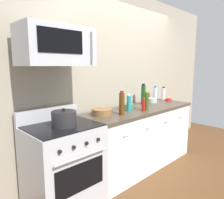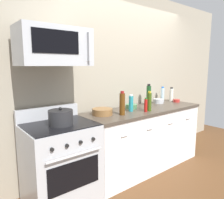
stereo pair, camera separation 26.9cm
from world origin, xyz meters
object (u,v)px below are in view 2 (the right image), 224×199
at_px(bottle_wine_amber, 122,104).
at_px(bottle_wine_green, 149,95).
at_px(microwave, 54,47).
at_px(bowl_red_small, 176,101).
at_px(stockpot, 61,117).
at_px(bottle_olive_oil, 149,102).
at_px(range_oven, 60,162).
at_px(bottle_vinegar_white, 171,95).
at_px(bowl_wooden_salad, 102,111).
at_px(bowl_steel_prep, 158,101).
at_px(bottle_water_clear, 162,95).
at_px(bowl_green_glaze, 131,106).
at_px(bottle_hot_sauce_red, 146,105).
at_px(bottle_dish_soap, 131,103).

xyz_separation_m(bottle_wine_amber, bottle_wine_green, (0.80, 0.26, 0.01)).
distance_m(microwave, bowl_red_small, 2.37).
bearing_deg(stockpot, bottle_olive_oil, -4.77).
distance_m(bottle_wine_amber, bottle_wine_green, 0.85).
bearing_deg(stockpot, range_oven, 90.00).
relative_size(bottle_vinegar_white, bowl_red_small, 2.25).
height_order(bottle_wine_amber, bowl_wooden_salad, bottle_wine_amber).
xyz_separation_m(bowl_steel_prep, bowl_wooden_salad, (-1.25, -0.10, 0.00)).
height_order(microwave, bottle_water_clear, microwave).
relative_size(range_oven, bottle_olive_oil, 3.82).
xyz_separation_m(bottle_vinegar_white, bowl_green_glaze, (-1.02, -0.03, -0.09)).
height_order(bottle_wine_green, bowl_steel_prep, bottle_wine_green).
relative_size(bottle_olive_oil, stockpot, 1.07).
bearing_deg(bowl_red_small, bottle_hot_sauce_red, -168.71).
distance_m(range_oven, bottle_wine_amber, 1.03).
bearing_deg(bottle_hot_sauce_red, stockpot, 174.51).
height_order(bottle_wine_green, bowl_wooden_salad, bottle_wine_green).
relative_size(bottle_water_clear, bowl_green_glaze, 1.59).
distance_m(microwave, bowl_steel_prep, 2.05).
relative_size(bottle_wine_amber, bowl_green_glaze, 1.85).
relative_size(bottle_hot_sauce_red, bowl_wooden_salad, 0.73).
height_order(bottle_olive_oil, bowl_red_small, bottle_olive_oil).
height_order(bottle_wine_amber, bowl_red_small, bottle_wine_amber).
relative_size(bottle_hot_sauce_red, bowl_steel_prep, 1.12).
bearing_deg(bottle_wine_green, bowl_green_glaze, -174.29).
bearing_deg(bowl_steel_prep, bottle_wine_green, -179.43).
bearing_deg(bottle_wine_amber, bowl_green_glaze, 30.52).
height_order(bottle_dish_soap, bottle_olive_oil, bottle_olive_oil).
distance_m(bottle_water_clear, bowl_red_small, 0.27).
height_order(bottle_dish_soap, bottle_water_clear, bottle_water_clear).
distance_m(microwave, bottle_vinegar_white, 2.34).
xyz_separation_m(bottle_hot_sauce_red, bowl_green_glaze, (-0.00, 0.28, -0.06)).
distance_m(bottle_dish_soap, bowl_green_glaze, 0.20).
height_order(bottle_water_clear, bowl_steel_prep, bottle_water_clear).
bearing_deg(bowl_green_glaze, bottle_hot_sauce_red, -89.14).
xyz_separation_m(bottle_wine_amber, bowl_green_glaze, (0.38, 0.22, -0.11)).
xyz_separation_m(bottle_dish_soap, bottle_water_clear, (0.99, 0.24, 0.01)).
relative_size(microwave, bottle_olive_oil, 2.66).
xyz_separation_m(bottle_wine_green, bowl_steel_prep, (0.25, 0.00, -0.12)).
bearing_deg(stockpot, bowl_steel_prep, 6.42).
bearing_deg(bottle_dish_soap, stockpot, -178.13).
relative_size(bottle_wine_amber, bottle_hot_sauce_red, 1.59).
bearing_deg(bottle_vinegar_white, bowl_steel_prep, 178.15).
bearing_deg(bowl_red_small, bowl_steel_prep, 159.66).
distance_m(bottle_water_clear, stockpot, 2.09).
bearing_deg(bottle_olive_oil, bowl_wooden_salad, 161.53).
relative_size(bottle_dish_soap, bottle_wine_amber, 0.76).
bearing_deg(bottle_hot_sauce_red, bowl_wooden_salad, 158.39).
relative_size(bowl_red_small, bowl_wooden_salad, 0.42).
relative_size(bottle_olive_oil, bowl_wooden_salad, 1.05).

